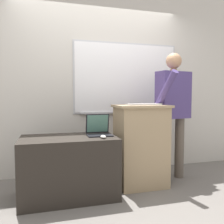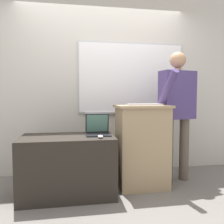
{
  "view_description": "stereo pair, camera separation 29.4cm",
  "coord_description": "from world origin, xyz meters",
  "px_view_note": "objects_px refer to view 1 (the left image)",
  "views": [
    {
      "loc": [
        -0.76,
        -2.36,
        1.17
      ],
      "look_at": [
        0.03,
        0.47,
        0.97
      ],
      "focal_mm": 38.0,
      "sensor_mm": 36.0,
      "label": 1
    },
    {
      "loc": [
        -0.47,
        -2.42,
        1.17
      ],
      "look_at": [
        0.03,
        0.47,
        0.97
      ],
      "focal_mm": 38.0,
      "sensor_mm": 36.0,
      "label": 2
    }
  ],
  "objects_px": {
    "laptop": "(98,129)",
    "side_desk": "(69,167)",
    "lectern_podium": "(141,145)",
    "person_presenter": "(173,106)",
    "computer_mouse_by_laptop": "(103,137)",
    "wireless_keyboard": "(144,104)"
  },
  "relations": [
    {
      "from": "side_desk",
      "to": "person_presenter",
      "type": "xyz_separation_m",
      "value": [
        1.46,
        0.22,
        0.68
      ]
    },
    {
      "from": "lectern_podium",
      "to": "wireless_keyboard",
      "type": "bearing_deg",
      "value": -75.75
    },
    {
      "from": "side_desk",
      "to": "laptop",
      "type": "relative_size",
      "value": 3.72
    },
    {
      "from": "person_presenter",
      "to": "computer_mouse_by_laptop",
      "type": "height_order",
      "value": "person_presenter"
    },
    {
      "from": "laptop",
      "to": "side_desk",
      "type": "bearing_deg",
      "value": -173.66
    },
    {
      "from": "side_desk",
      "to": "lectern_podium",
      "type": "bearing_deg",
      "value": 6.78
    },
    {
      "from": "laptop",
      "to": "wireless_keyboard",
      "type": "distance_m",
      "value": 0.66
    },
    {
      "from": "person_presenter",
      "to": "lectern_podium",
      "type": "bearing_deg",
      "value": -179.54
    },
    {
      "from": "wireless_keyboard",
      "to": "person_presenter",
      "type": "bearing_deg",
      "value": 18.74
    },
    {
      "from": "computer_mouse_by_laptop",
      "to": "lectern_podium",
      "type": "bearing_deg",
      "value": 27.6
    },
    {
      "from": "lectern_podium",
      "to": "side_desk",
      "type": "xyz_separation_m",
      "value": [
        -0.94,
        -0.11,
        -0.18
      ]
    },
    {
      "from": "wireless_keyboard",
      "to": "side_desk",
      "type": "bearing_deg",
      "value": -177.22
    },
    {
      "from": "side_desk",
      "to": "computer_mouse_by_laptop",
      "type": "height_order",
      "value": "computer_mouse_by_laptop"
    },
    {
      "from": "lectern_podium",
      "to": "laptop",
      "type": "relative_size",
      "value": 3.61
    },
    {
      "from": "person_presenter",
      "to": "computer_mouse_by_laptop",
      "type": "xyz_separation_m",
      "value": [
        -1.1,
        -0.41,
        -0.32
      ]
    },
    {
      "from": "person_presenter",
      "to": "side_desk",
      "type": "bearing_deg",
      "value": 177.4
    },
    {
      "from": "wireless_keyboard",
      "to": "computer_mouse_by_laptop",
      "type": "height_order",
      "value": "wireless_keyboard"
    },
    {
      "from": "side_desk",
      "to": "computer_mouse_by_laptop",
      "type": "relative_size",
      "value": 10.83
    },
    {
      "from": "lectern_podium",
      "to": "person_presenter",
      "type": "bearing_deg",
      "value": 11.58
    },
    {
      "from": "lectern_podium",
      "to": "side_desk",
      "type": "height_order",
      "value": "lectern_podium"
    },
    {
      "from": "computer_mouse_by_laptop",
      "to": "laptop",
      "type": "bearing_deg",
      "value": 91.24
    },
    {
      "from": "person_presenter",
      "to": "computer_mouse_by_laptop",
      "type": "relative_size",
      "value": 17.57
    }
  ]
}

